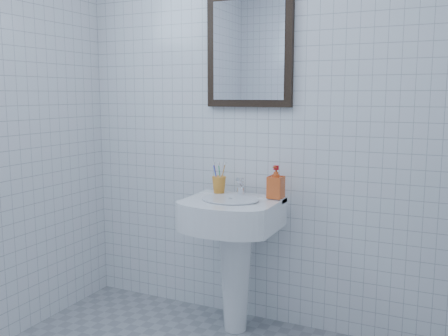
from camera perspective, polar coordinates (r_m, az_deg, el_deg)
The scene contains 6 objects.
wall_back at distance 2.81m, azimuth 3.82°, elevation 7.18°, with size 2.20×0.02×2.50m, color white.
washbasin at distance 2.75m, azimuth 1.15°, elevation -8.45°, with size 0.50×0.36×0.76m.
faucet at distance 2.76m, azimuth 1.93°, elevation -2.27°, with size 0.04×0.09×0.10m.
toothbrush_cup at distance 2.82m, azimuth -0.57°, elevation -1.92°, with size 0.08×0.08×0.09m, color orange, non-canonical shape.
soap_dispenser at distance 2.68m, azimuth 5.95°, elevation -1.60°, with size 0.08×0.08×0.18m, color #CA4813.
wall_mirror at distance 2.82m, azimuth 2.89°, elevation 13.29°, with size 0.50×0.04×0.62m.
Camera 1 is at (1.03, -1.42, 1.31)m, focal length 40.00 mm.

